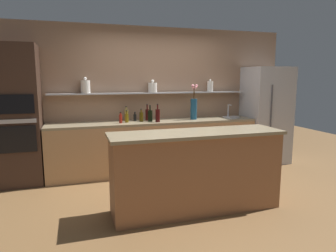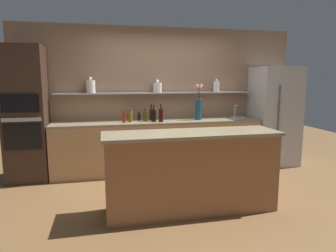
{
  "view_description": "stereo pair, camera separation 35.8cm",
  "coord_description": "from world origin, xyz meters",
  "views": [
    {
      "loc": [
        -1.42,
        -3.88,
        1.68
      ],
      "look_at": [
        -0.11,
        0.37,
        0.96
      ],
      "focal_mm": 32.0,
      "sensor_mm": 36.0,
      "label": 1
    },
    {
      "loc": [
        -1.07,
        -3.98,
        1.68
      ],
      "look_at": [
        -0.11,
        0.37,
        0.96
      ],
      "focal_mm": 32.0,
      "sensor_mm": 36.0,
      "label": 2
    }
  ],
  "objects": [
    {
      "name": "ground_plane",
      "position": [
        0.0,
        0.0,
        0.0
      ],
      "size": [
        12.0,
        12.0,
        0.0
      ],
      "primitive_type": "plane",
      "color": "brown"
    },
    {
      "name": "back_wall_unit",
      "position": [
        -0.0,
        1.6,
        1.3
      ],
      "size": [
        5.2,
        0.28,
        2.6
      ],
      "color": "#937056",
      "rests_on": "ground_plane"
    },
    {
      "name": "back_counter_unit",
      "position": [
        -0.08,
        1.24,
        0.46
      ],
      "size": [
        3.71,
        0.62,
        0.92
      ],
      "color": "tan",
      "rests_on": "ground_plane"
    },
    {
      "name": "island_counter",
      "position": [
        0.0,
        -0.5,
        0.51
      ],
      "size": [
        2.19,
        0.61,
        1.02
      ],
      "color": "#99603D",
      "rests_on": "ground_plane"
    },
    {
      "name": "refrigerator",
      "position": [
        2.2,
        1.2,
        0.94
      ],
      "size": [
        0.81,
        0.73,
        1.89
      ],
      "color": "#B7B7BC",
      "rests_on": "ground_plane"
    },
    {
      "name": "oven_tower",
      "position": [
        -2.28,
        1.24,
        1.09
      ],
      "size": [
        0.64,
        0.64,
        2.19
      ],
      "color": "#3D281E",
      "rests_on": "ground_plane"
    },
    {
      "name": "flower_vase",
      "position": [
        0.66,
        1.24,
        1.15
      ],
      "size": [
        0.14,
        0.16,
        0.64
      ],
      "color": "navy",
      "rests_on": "back_counter_unit"
    },
    {
      "name": "sink_fixture",
      "position": [
        1.44,
        1.25,
        0.94
      ],
      "size": [
        0.32,
        0.32,
        0.25
      ],
      "color": "#B7B7BC",
      "rests_on": "back_counter_unit"
    },
    {
      "name": "bottle_sauce_0",
      "position": [
        -0.7,
        1.16,
        1.0
      ],
      "size": [
        0.05,
        0.05,
        0.19
      ],
      "color": "maroon",
      "rests_on": "back_counter_unit"
    },
    {
      "name": "bottle_oil_1",
      "position": [
        -0.33,
        1.24,
        1.01
      ],
      "size": [
        0.07,
        0.07,
        0.23
      ],
      "color": "#47380A",
      "rests_on": "back_counter_unit"
    },
    {
      "name": "bottle_oil_2",
      "position": [
        -0.59,
        1.21,
        1.0
      ],
      "size": [
        0.06,
        0.06,
        0.21
      ],
      "color": "brown",
      "rests_on": "back_counter_unit"
    },
    {
      "name": "bottle_sauce_3",
      "position": [
        -0.42,
        1.35,
        0.99
      ],
      "size": [
        0.06,
        0.06,
        0.16
      ],
      "color": "black",
      "rests_on": "back_counter_unit"
    },
    {
      "name": "bottle_wine_4",
      "position": [
        -0.07,
        1.1,
        1.04
      ],
      "size": [
        0.08,
        0.08,
        0.32
      ],
      "color": "#380C0C",
      "rests_on": "back_counter_unit"
    },
    {
      "name": "bottle_spirit_5",
      "position": [
        -0.56,
        1.42,
        1.03
      ],
      "size": [
        0.07,
        0.07,
        0.26
      ],
      "color": "tan",
      "rests_on": "back_counter_unit"
    },
    {
      "name": "bottle_wine_6",
      "position": [
        -0.18,
        1.19,
        1.02
      ],
      "size": [
        0.08,
        0.08,
        0.29
      ],
      "color": "black",
      "rests_on": "back_counter_unit"
    },
    {
      "name": "bottle_wine_7",
      "position": [
        -0.2,
        1.33,
        1.03
      ],
      "size": [
        0.07,
        0.07,
        0.3
      ],
      "color": "#380C0C",
      "rests_on": "back_counter_unit"
    }
  ]
}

